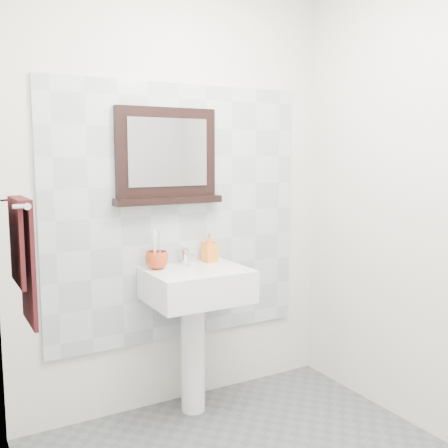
# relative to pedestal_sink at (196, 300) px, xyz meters

# --- Properties ---
(back_wall) EXTENTS (2.00, 0.01, 2.50)m
(back_wall) POSITION_rel_pedestal_sink_xyz_m (-0.00, 0.23, 0.57)
(back_wall) COLOR silver
(back_wall) RESTS_ON ground
(left_wall) EXTENTS (0.01, 2.20, 2.50)m
(left_wall) POSITION_rel_pedestal_sink_xyz_m (-1.00, -0.87, 0.57)
(left_wall) COLOR silver
(left_wall) RESTS_ON ground
(splashback) EXTENTS (1.60, 0.02, 1.50)m
(splashback) POSITION_rel_pedestal_sink_xyz_m (-0.00, 0.21, 0.47)
(splashback) COLOR #B1BABF
(splashback) RESTS_ON back_wall
(pedestal_sink) EXTENTS (0.55, 0.44, 0.96)m
(pedestal_sink) POSITION_rel_pedestal_sink_xyz_m (0.00, 0.00, 0.00)
(pedestal_sink) COLOR white
(pedestal_sink) RESTS_ON ground
(toothbrush_cup) EXTENTS (0.16, 0.16, 0.10)m
(toothbrush_cup) POSITION_rel_pedestal_sink_xyz_m (-0.19, 0.10, 0.23)
(toothbrush_cup) COLOR #C64117
(toothbrush_cup) RESTS_ON pedestal_sink
(toothbrushes) EXTENTS (0.05, 0.04, 0.21)m
(toothbrushes) POSITION_rel_pedestal_sink_xyz_m (-0.20, 0.10, 0.31)
(toothbrushes) COLOR white
(toothbrushes) RESTS_ON toothbrush_cup
(soap_dispenser) EXTENTS (0.08, 0.09, 0.17)m
(soap_dispenser) POSITION_rel_pedestal_sink_xyz_m (0.16, 0.14, 0.27)
(soap_dispenser) COLOR #FC5A1D
(soap_dispenser) RESTS_ON pedestal_sink
(framed_mirror) EXTENTS (0.64, 0.11, 0.54)m
(framed_mirror) POSITION_rel_pedestal_sink_xyz_m (-0.09, 0.19, 0.80)
(framed_mirror) COLOR black
(framed_mirror) RESTS_ON back_wall
(towel_bar) EXTENTS (0.07, 0.40, 0.03)m
(towel_bar) POSITION_rel_pedestal_sink_xyz_m (-0.95, -0.24, 0.62)
(towel_bar) COLOR silver
(towel_bar) RESTS_ON left_wall
(hand_towel) EXTENTS (0.06, 0.30, 0.55)m
(hand_towel) POSITION_rel_pedestal_sink_xyz_m (-0.94, -0.24, 0.41)
(hand_towel) COLOR black
(hand_towel) RESTS_ON towel_bar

